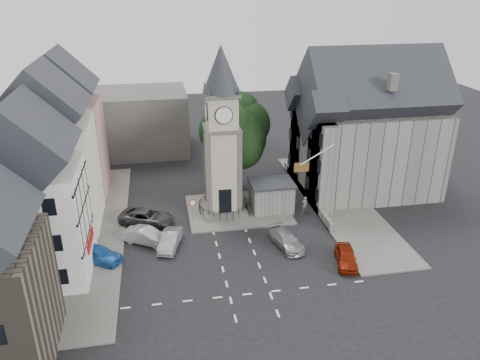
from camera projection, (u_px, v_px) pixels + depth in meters
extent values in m
plane|color=black|center=(237.00, 254.00, 39.60)|extent=(120.00, 120.00, 0.00)
cube|color=#595651|center=(92.00, 232.00, 42.95)|extent=(6.00, 30.00, 0.14)
cube|color=#595651|center=(337.00, 201.00, 48.74)|extent=(6.00, 26.00, 0.14)
cube|color=#595651|center=(238.00, 210.00, 47.03)|extent=(10.00, 8.00, 0.16)
cube|color=silver|center=(250.00, 294.00, 34.63)|extent=(20.00, 8.00, 0.01)
cube|color=#4C4944|center=(223.00, 208.00, 46.68)|extent=(4.20, 4.20, 0.70)
torus|color=black|center=(223.00, 202.00, 46.39)|extent=(4.86, 4.86, 0.06)
cube|color=#A19681|center=(223.00, 168.00, 44.94)|extent=(3.00, 3.00, 8.00)
cube|color=black|center=(225.00, 201.00, 44.75)|extent=(1.20, 0.25, 2.40)
cube|color=#4C4944|center=(222.00, 128.00, 43.35)|extent=(3.30, 3.30, 0.25)
cube|color=#A19681|center=(222.00, 111.00, 42.71)|extent=(2.70, 2.70, 3.20)
cylinder|color=white|center=(224.00, 115.00, 41.45)|extent=(1.50, 0.12, 1.50)
cube|color=#4C4944|center=(221.00, 94.00, 42.07)|extent=(3.10, 3.10, 0.30)
cone|color=black|center=(221.00, 69.00, 41.17)|extent=(3.40, 3.40, 4.20)
cube|color=slate|center=(271.00, 197.00, 46.59)|extent=(4.00, 3.00, 2.80)
cube|color=black|center=(272.00, 183.00, 45.97)|extent=(4.30, 3.30, 0.25)
cylinder|color=black|center=(235.00, 171.00, 50.78)|extent=(0.70, 0.70, 4.40)
cylinder|color=black|center=(193.00, 214.00, 43.54)|extent=(0.10, 0.10, 2.50)
cone|color=#A50C0C|center=(193.00, 203.00, 42.95)|extent=(0.70, 0.06, 0.70)
cone|color=white|center=(193.00, 203.00, 42.94)|extent=(0.54, 0.04, 0.54)
cube|color=#BE8289|center=(67.00, 147.00, 49.52)|extent=(7.50, 7.00, 10.00)
cube|color=beige|center=(53.00, 176.00, 42.30)|extent=(7.50, 7.00, 10.00)
cube|color=silver|center=(35.00, 223.00, 35.28)|extent=(7.50, 7.00, 9.00)
cube|color=#4C4944|center=(110.00, 123.00, 61.32)|extent=(20.00, 10.00, 8.00)
cube|color=slate|center=(366.00, 150.00, 50.33)|extent=(14.00, 10.00, 9.00)
cube|color=slate|center=(321.00, 165.00, 46.17)|extent=(1.60, 4.40, 9.00)
cube|color=slate|center=(301.00, 143.00, 52.48)|extent=(1.60, 4.40, 9.00)
cube|color=slate|center=(306.00, 192.00, 49.94)|extent=(0.40, 16.00, 0.90)
cylinder|color=white|center=(317.00, 155.00, 41.72)|extent=(3.17, 0.10, 1.89)
plane|color=#B21414|center=(302.00, 167.00, 41.93)|extent=(1.40, 0.00, 1.40)
imported|color=#1C509E|center=(97.00, 254.00, 38.30)|extent=(4.64, 3.75, 1.49)
imported|color=#B0B1B8|center=(147.00, 236.00, 40.97)|extent=(4.48, 3.46, 1.42)
imported|color=#343336|center=(147.00, 217.00, 44.19)|extent=(5.66, 4.06, 1.43)
imported|color=#95979D|center=(170.00, 240.00, 40.43)|extent=(2.46, 4.25, 1.32)
imported|color=#919398|center=(286.00, 240.00, 40.52)|extent=(2.73, 4.63, 1.26)
imported|color=maroon|center=(346.00, 257.00, 38.01)|extent=(2.45, 4.15, 1.32)
imported|color=#A9978C|center=(305.00, 204.00, 46.48)|extent=(0.62, 0.43, 1.64)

